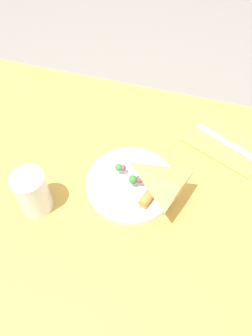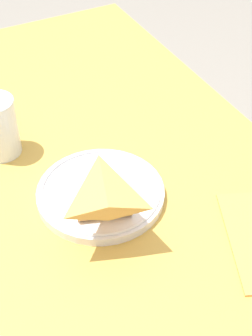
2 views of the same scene
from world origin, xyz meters
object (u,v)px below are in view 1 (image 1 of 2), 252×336
Objects in this scene: milk_glass at (33,193)px; butter_knife at (229,144)px; napkin_folded at (225,143)px; plate_pizza at (131,182)px; dining_table at (99,211)px.

butter_knife is (-0.42, -0.31, -0.05)m from milk_glass.
napkin_folded is at bearing -0.00° from butter_knife.
napkin_folded is (-0.41, -0.32, -0.05)m from milk_glass.
napkin_folded is (-0.21, -0.20, -0.01)m from plate_pizza.
milk_glass is at bearing 64.47° from butter_knife.
milk_glass is at bearing 30.19° from dining_table.
napkin_folded is at bearing -142.32° from milk_glass.
napkin_folded is at bearing -136.22° from plate_pizza.
butter_knife reaches higher than dining_table.
milk_glass is 0.52m from butter_knife.
plate_pizza is 0.29m from napkin_folded.
plate_pizza is (-0.08, -0.04, 0.11)m from dining_table.
butter_knife is (-0.01, 0.00, 0.00)m from napkin_folded.
plate_pizza is 0.91× the size of napkin_folded.
butter_knife is at bearing -140.74° from dining_table.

